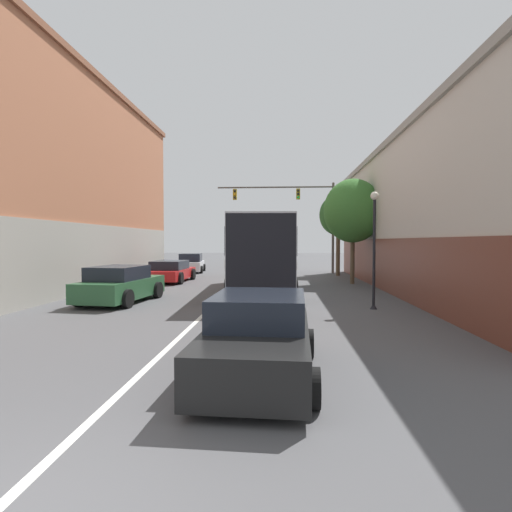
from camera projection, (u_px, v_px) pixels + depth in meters
name	position (u px, v px, depth m)	size (l,w,h in m)	color
lane_center_line	(227.00, 293.00, 18.53)	(0.14, 43.40, 0.01)	silver
building_left_brick	(11.00, 176.00, 18.56)	(7.51, 24.72, 10.63)	#A86647
building_right_storefront	(459.00, 213.00, 18.80)	(7.13, 25.14, 7.16)	beige
bus	(262.00, 251.00, 18.70)	(3.13, 10.38, 3.41)	#B7B7BC
hatchback_foreground	(258.00, 338.00, 7.05)	(2.16, 4.10, 1.43)	black
parked_car_left_near	(171.00, 271.00, 23.51)	(2.25, 4.51, 1.25)	red
parked_car_left_mid	(191.00, 263.00, 30.84)	(2.30, 4.06, 1.45)	silver
parked_car_left_far	(121.00, 285.00, 15.57)	(2.44, 4.40, 1.43)	#285633
traffic_signal_gantry	(298.00, 208.00, 29.77)	(8.73, 0.36, 6.74)	#514C47
street_lamp	(374.00, 245.00, 13.94)	(0.29, 0.29, 4.11)	black
street_tree_near	(353.00, 211.00, 22.27)	(3.24, 2.91, 5.88)	brown
street_tree_far	(338.00, 215.00, 27.65)	(2.60, 2.34, 5.66)	brown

